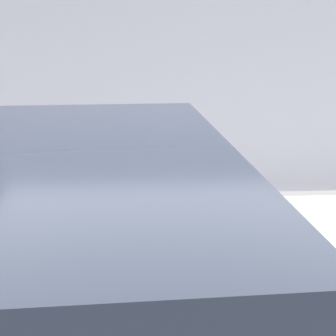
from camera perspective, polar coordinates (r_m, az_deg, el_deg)
The scene contains 2 objects.
sidewalk at distance 4.61m, azimuth 1.25°, elevation -10.45°, with size 24.00×2.80×0.13m.
parking_meter at distance 3.37m, azimuth 0.00°, elevation 0.06°, with size 0.23×0.14×1.46m.
Camera 1 is at (-0.34, -1.90, 2.13)m, focal length 50.00 mm.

